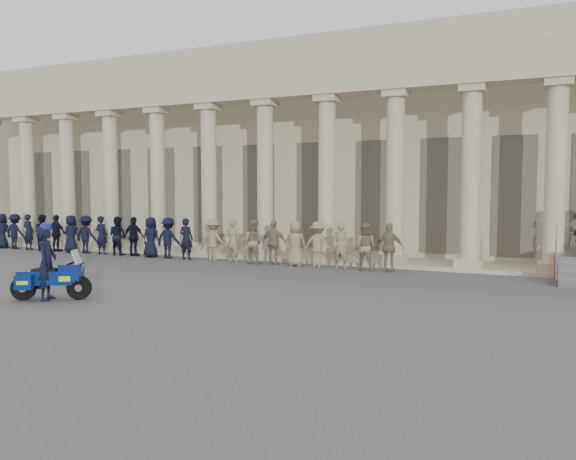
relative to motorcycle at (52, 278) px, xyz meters
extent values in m
plane|color=#4B4B4E|center=(2.59, 1.57, -0.55)|extent=(90.00, 90.00, 0.00)
cube|color=tan|center=(2.59, 16.57, 3.95)|extent=(40.00, 10.00, 9.00)
cube|color=tan|center=(2.59, 10.37, -0.48)|extent=(40.00, 2.60, 0.15)
cube|color=tan|center=(2.59, 9.57, 6.24)|extent=(35.80, 1.00, 1.00)
cube|color=tan|center=(2.59, 9.57, 7.34)|extent=(35.80, 1.00, 1.20)
cube|color=tan|center=(-11.71, 9.57, -0.25)|extent=(0.90, 0.90, 0.30)
cylinder|color=tan|center=(-11.71, 9.57, 2.70)|extent=(0.64, 0.64, 5.60)
cube|color=tan|center=(-11.71, 9.57, 5.62)|extent=(0.85, 0.85, 0.24)
cube|color=tan|center=(-9.11, 9.57, -0.25)|extent=(0.90, 0.90, 0.30)
cylinder|color=tan|center=(-9.11, 9.57, 2.70)|extent=(0.64, 0.64, 5.60)
cube|color=tan|center=(-9.11, 9.57, 5.62)|extent=(0.85, 0.85, 0.24)
cube|color=tan|center=(-6.51, 9.57, -0.25)|extent=(0.90, 0.90, 0.30)
cylinder|color=tan|center=(-6.51, 9.57, 2.70)|extent=(0.64, 0.64, 5.60)
cube|color=tan|center=(-6.51, 9.57, 5.62)|extent=(0.85, 0.85, 0.24)
cube|color=tan|center=(-3.91, 9.57, -0.25)|extent=(0.90, 0.90, 0.30)
cylinder|color=tan|center=(-3.91, 9.57, 2.70)|extent=(0.64, 0.64, 5.60)
cube|color=tan|center=(-3.91, 9.57, 5.62)|extent=(0.85, 0.85, 0.24)
cube|color=tan|center=(-1.31, 9.57, -0.25)|extent=(0.90, 0.90, 0.30)
cylinder|color=tan|center=(-1.31, 9.57, 2.70)|extent=(0.64, 0.64, 5.60)
cube|color=tan|center=(-1.31, 9.57, 5.62)|extent=(0.85, 0.85, 0.24)
cube|color=tan|center=(1.29, 9.57, -0.25)|extent=(0.90, 0.90, 0.30)
cylinder|color=tan|center=(1.29, 9.57, 2.70)|extent=(0.64, 0.64, 5.60)
cube|color=tan|center=(1.29, 9.57, 5.62)|extent=(0.85, 0.85, 0.24)
cube|color=tan|center=(3.89, 9.57, -0.25)|extent=(0.90, 0.90, 0.30)
cylinder|color=tan|center=(3.89, 9.57, 2.70)|extent=(0.64, 0.64, 5.60)
cube|color=tan|center=(3.89, 9.57, 5.62)|extent=(0.85, 0.85, 0.24)
cube|color=tan|center=(6.49, 9.57, -0.25)|extent=(0.90, 0.90, 0.30)
cylinder|color=tan|center=(6.49, 9.57, 2.70)|extent=(0.64, 0.64, 5.60)
cube|color=tan|center=(6.49, 9.57, 5.62)|extent=(0.85, 0.85, 0.24)
cube|color=tan|center=(9.09, 9.57, -0.25)|extent=(0.90, 0.90, 0.30)
cylinder|color=tan|center=(9.09, 9.57, 2.70)|extent=(0.64, 0.64, 5.60)
cube|color=tan|center=(9.09, 9.57, 5.62)|extent=(0.85, 0.85, 0.24)
cube|color=tan|center=(11.69, 9.57, -0.25)|extent=(0.90, 0.90, 0.30)
cylinder|color=tan|center=(11.69, 9.57, 2.70)|extent=(0.64, 0.64, 5.60)
cube|color=tan|center=(11.69, 9.57, 5.62)|extent=(0.85, 0.85, 0.24)
cube|color=black|center=(-13.01, 11.59, 2.00)|extent=(1.30, 0.12, 4.20)
cube|color=black|center=(-10.41, 11.59, 2.00)|extent=(1.30, 0.12, 4.20)
cube|color=black|center=(-7.81, 11.59, 2.00)|extent=(1.30, 0.12, 4.20)
cube|color=black|center=(-5.21, 11.59, 2.00)|extent=(1.30, 0.12, 4.20)
cube|color=black|center=(-2.61, 11.59, 2.00)|extent=(1.30, 0.12, 4.20)
cube|color=black|center=(-0.01, 11.59, 2.00)|extent=(1.30, 0.12, 4.20)
cube|color=black|center=(2.59, 11.59, 2.00)|extent=(1.30, 0.12, 4.20)
cube|color=black|center=(5.19, 11.59, 2.00)|extent=(1.30, 0.12, 4.20)
cube|color=black|center=(7.79, 11.59, 2.00)|extent=(1.30, 0.12, 4.20)
cube|color=black|center=(10.39, 11.59, 2.00)|extent=(1.30, 0.12, 4.20)
imported|color=black|center=(-12.05, 8.28, 0.27)|extent=(0.81, 0.53, 1.66)
imported|color=black|center=(-11.18, 8.28, 0.27)|extent=(1.07, 0.62, 1.66)
imported|color=black|center=(-10.30, 8.28, 0.27)|extent=(0.60, 0.40, 1.66)
imported|color=black|center=(-9.43, 8.28, 0.27)|extent=(0.81, 0.63, 1.66)
imported|color=black|center=(-8.56, 8.28, 0.27)|extent=(0.97, 0.40, 1.66)
imported|color=black|center=(-7.69, 8.28, 0.27)|extent=(0.81, 0.53, 1.66)
imported|color=black|center=(-6.82, 8.28, 0.27)|extent=(1.07, 0.62, 1.66)
imported|color=black|center=(-5.95, 8.28, 0.27)|extent=(0.60, 0.40, 1.66)
imported|color=black|center=(-5.08, 8.28, 0.27)|extent=(0.81, 0.63, 1.66)
imported|color=black|center=(-4.21, 8.28, 0.27)|extent=(0.97, 0.40, 1.66)
imported|color=black|center=(-3.34, 8.28, 0.27)|extent=(0.81, 0.53, 1.66)
imported|color=black|center=(-2.47, 8.28, 0.27)|extent=(1.07, 0.62, 1.66)
imported|color=black|center=(-1.60, 8.28, 0.27)|extent=(0.60, 0.40, 1.66)
imported|color=#85765C|center=(-0.32, 8.28, 0.27)|extent=(1.07, 0.62, 1.66)
imported|color=#85765C|center=(0.55, 8.28, 0.27)|extent=(0.60, 0.40, 1.66)
imported|color=#85765C|center=(1.42, 8.28, 0.27)|extent=(0.81, 0.63, 1.66)
imported|color=#85765C|center=(2.29, 8.28, 0.27)|extent=(0.97, 0.40, 1.66)
imported|color=#85765C|center=(3.16, 8.28, 0.27)|extent=(0.81, 0.53, 1.66)
imported|color=#85765C|center=(4.03, 8.28, 0.27)|extent=(1.07, 0.62, 1.66)
imported|color=#85765C|center=(4.90, 8.28, 0.27)|extent=(0.60, 0.40, 1.66)
imported|color=#85765C|center=(5.77, 8.28, 0.27)|extent=(0.81, 0.63, 1.66)
imported|color=#85765C|center=(6.64, 8.28, 0.27)|extent=(0.97, 0.40, 1.66)
cube|color=maroon|center=(11.76, 9.64, -0.20)|extent=(0.04, 2.89, 0.72)
cylinder|color=black|center=(0.60, 0.31, -0.25)|extent=(0.60, 0.40, 0.61)
cylinder|color=black|center=(-0.63, -0.33, -0.25)|extent=(0.60, 0.40, 0.61)
cube|color=navy|center=(0.03, 0.01, 0.02)|extent=(1.12, 0.84, 0.35)
cube|color=navy|center=(0.43, 0.23, 0.17)|extent=(0.67, 0.66, 0.42)
cube|color=silver|center=(0.43, 0.23, -0.05)|extent=(0.31, 0.34, 0.11)
cube|color=#B2BFCC|center=(0.57, 0.30, 0.48)|extent=(0.37, 0.47, 0.49)
cube|color=black|center=(-0.14, -0.07, 0.20)|extent=(0.68, 0.56, 0.09)
cube|color=navy|center=(-0.59, -0.31, 0.09)|extent=(0.43, 0.43, 0.20)
cube|color=navy|center=(-0.37, -0.53, -0.05)|extent=(0.46, 0.37, 0.37)
cube|color=#D9F20C|center=(-0.37, -0.53, -0.05)|extent=(0.35, 0.33, 0.09)
cube|color=navy|center=(-0.64, -0.01, -0.05)|extent=(0.46, 0.37, 0.37)
cube|color=#D9F20C|center=(-0.64, -0.01, -0.05)|extent=(0.35, 0.33, 0.09)
cylinder|color=silver|center=(-0.49, -0.01, -0.28)|extent=(0.53, 0.34, 0.09)
cylinder|color=black|center=(0.43, 0.23, 0.39)|extent=(0.33, 0.59, 0.03)
imported|color=black|center=(-0.10, -0.05, 0.39)|extent=(0.72, 0.82, 1.90)
sphere|color=navy|center=(-0.10, -0.05, 1.29)|extent=(0.28, 0.28, 0.28)
camera|label=1|loc=(11.23, -10.41, 2.26)|focal=35.00mm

